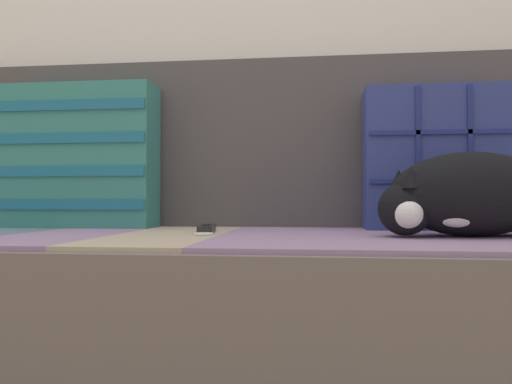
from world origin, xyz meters
TOP-DOWN VIEW (x-y plane):
  - couch at (0.00, 0.12)m, footprint 2.08×0.85m
  - sofa_backrest at (0.00, 0.48)m, footprint 2.04×0.14m
  - throw_pillow_quilted at (0.56, 0.33)m, footprint 0.40×0.14m
  - throw_pillow_striped at (-0.49, 0.33)m, footprint 0.47×0.14m
  - sleeping_cat at (0.56, 0.07)m, footprint 0.44×0.29m
  - game_remote_far at (-0.05, 0.14)m, footprint 0.07×0.21m

SIDE VIEW (x-z plane):
  - couch at x=0.00m, z-range 0.00..0.41m
  - game_remote_far at x=-0.05m, z-range 0.41..0.43m
  - sleeping_cat at x=0.56m, z-range 0.41..0.60m
  - throw_pillow_quilted at x=0.56m, z-range 0.41..0.81m
  - throw_pillow_striped at x=-0.49m, z-range 0.41..0.84m
  - sofa_backrest at x=0.00m, z-range 0.41..0.93m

